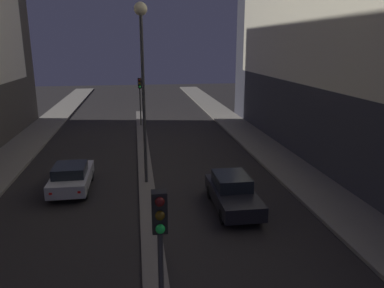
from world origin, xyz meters
The scene contains 6 objects.
median_strip centered at (0.00, 19.30, 0.05)m, with size 0.82×36.60×0.11m.
traffic_light_near centered at (0.00, 3.91, 3.22)m, with size 0.32×0.42×4.22m.
traffic_light_mid centered at (0.00, 30.28, 3.22)m, with size 0.32×0.42×4.22m.
street_lamp centered at (0.00, 15.72, 6.81)m, with size 0.64×0.64×9.05m.
car_left_lane centered at (-3.76, 15.33, 0.73)m, with size 1.80×4.05×1.43m.
car_right_lane centered at (3.76, 12.03, 0.76)m, with size 1.75×4.32×1.52m.
Camera 1 is at (-0.40, -3.18, 7.23)m, focal length 35.00 mm.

